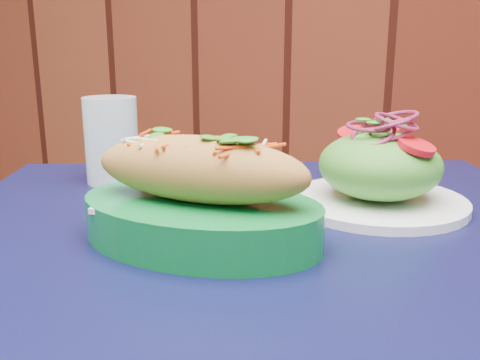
# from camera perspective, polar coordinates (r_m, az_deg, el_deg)

# --- Properties ---
(cafe_table) EXTENTS (1.02, 1.02, 0.75)m
(cafe_table) POSITION_cam_1_polar(r_m,az_deg,el_deg) (0.63, 2.93, -13.98)
(cafe_table) COLOR black
(cafe_table) RESTS_ON ground
(banh_mi_basket) EXTENTS (0.29, 0.20, 0.13)m
(banh_mi_basket) POSITION_cam_1_polar(r_m,az_deg,el_deg) (0.58, -4.27, -1.94)
(banh_mi_basket) COLOR #0B6E2C
(banh_mi_basket) RESTS_ON cafe_table
(salad_plate) EXTENTS (0.24, 0.24, 0.13)m
(salad_plate) POSITION_cam_1_polar(r_m,az_deg,el_deg) (0.73, 14.64, 0.92)
(salad_plate) COLOR white
(salad_plate) RESTS_ON cafe_table
(water_glass) EXTENTS (0.08, 0.08, 0.13)m
(water_glass) POSITION_cam_1_polar(r_m,az_deg,el_deg) (0.85, -13.54, 4.15)
(water_glass) COLOR silver
(water_glass) RESTS_ON cafe_table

